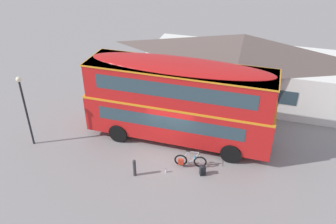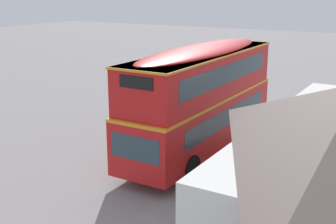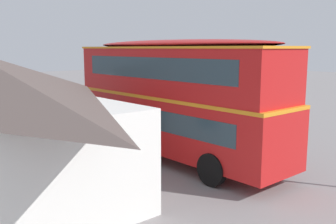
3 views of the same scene
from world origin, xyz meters
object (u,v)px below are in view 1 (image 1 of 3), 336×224
object	(u,v)px
street_lamp	(24,104)
kerb_bollard	(134,167)
touring_bicycle	(189,161)
backpack_on_ground	(203,170)
double_decker_bus	(179,99)
water_bottle_clear_plastic	(166,171)

from	to	relation	value
street_lamp	kerb_bollard	xyz separation A→B (m)	(6.50, -0.96, -2.12)
touring_bicycle	street_lamp	size ratio (longest dim) A/B	0.40
backpack_on_ground	street_lamp	bearing A→B (deg)	-179.92
touring_bicycle	double_decker_bus	bearing A→B (deg)	117.70
backpack_on_ground	kerb_bollard	size ratio (longest dim) A/B	0.58
double_decker_bus	backpack_on_ground	world-z (taller)	double_decker_bus
kerb_bollard	double_decker_bus	bearing A→B (deg)	70.31
touring_bicycle	kerb_bollard	xyz separation A→B (m)	(-2.47, -1.42, 0.13)
kerb_bollard	touring_bicycle	bearing A→B (deg)	29.93
double_decker_bus	kerb_bollard	xyz separation A→B (m)	(-1.30, -3.64, -2.15)
double_decker_bus	street_lamp	bearing A→B (deg)	-161.05
water_bottle_clear_plastic	kerb_bollard	size ratio (longest dim) A/B	0.24
street_lamp	backpack_on_ground	bearing A→B (deg)	0.08
backpack_on_ground	street_lamp	size ratio (longest dim) A/B	0.14
backpack_on_ground	water_bottle_clear_plastic	size ratio (longest dim) A/B	2.46
touring_bicycle	kerb_bollard	size ratio (longest dim) A/B	1.73
water_bottle_clear_plastic	kerb_bollard	world-z (taller)	kerb_bollard
double_decker_bus	water_bottle_clear_plastic	bearing A→B (deg)	-87.40
backpack_on_ground	touring_bicycle	bearing A→B (deg)	150.67
double_decker_bus	kerb_bollard	distance (m)	4.43
double_decker_bus	touring_bicycle	bearing A→B (deg)	-62.30
double_decker_bus	touring_bicycle	xyz separation A→B (m)	(1.17, -2.22, -2.27)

